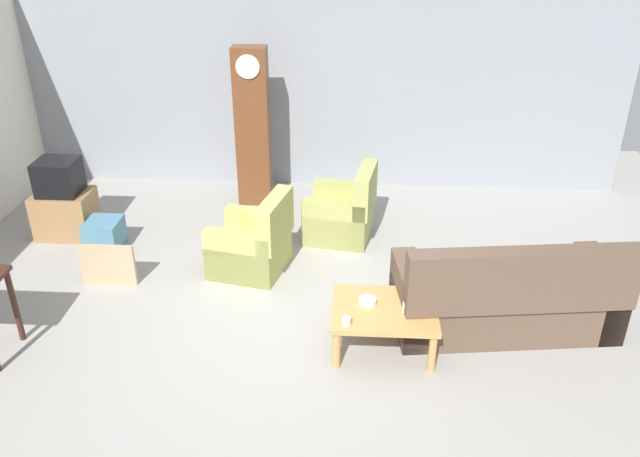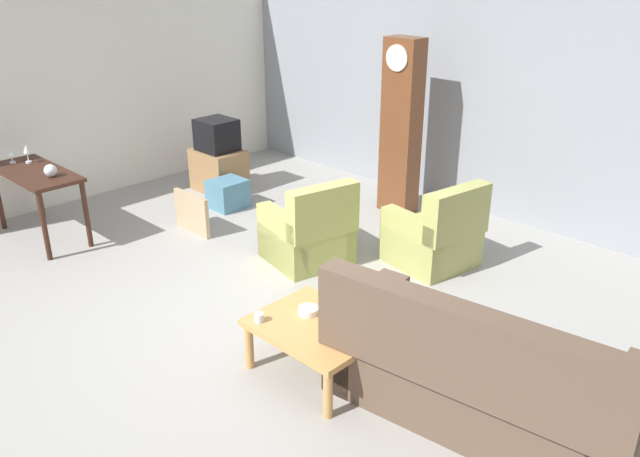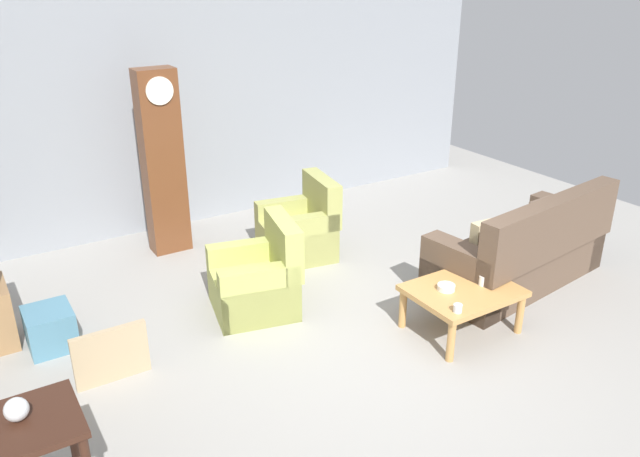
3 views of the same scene
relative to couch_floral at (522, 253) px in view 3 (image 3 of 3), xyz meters
The scene contains 13 objects.
ground_plane 2.00m from the couch_floral, behind, with size 10.40×10.40×0.00m, color #999691.
garage_door_wall 4.27m from the couch_floral, 118.81° to the left, with size 8.40×0.16×3.20m, color gray.
couch_floral is the anchor object (origin of this frame).
armchair_olive_near 2.78m from the couch_floral, 159.22° to the left, with size 0.94×0.92×0.92m.
armchair_olive_far 2.46m from the couch_floral, 131.16° to the left, with size 0.90×0.88×0.92m.
coffee_table_wood 1.23m from the couch_floral, 163.70° to the right, with size 0.96×0.76×0.43m.
grandfather_clock 4.07m from the couch_floral, 135.30° to the left, with size 0.44×0.30×2.13m.
framed_picture_leaning 4.17m from the couch_floral, behind, with size 0.60×0.05×0.47m, color tan.
storage_box_blue 4.66m from the couch_floral, 162.86° to the left, with size 0.39×0.44×0.36m, color teal.
glass_dome_cloche 4.96m from the couch_floral, behind, with size 0.14×0.14×0.14m, color silver.
cup_white_porcelain 1.06m from the couch_floral, 158.17° to the right, with size 0.08×0.08×0.09m, color white.
cup_blue_rimmed 1.65m from the couch_floral, 157.55° to the right, with size 0.08×0.08×0.07m, color silver.
bowl_white_stacked 1.37m from the couch_floral, 167.96° to the right, with size 0.16×0.16×0.05m, color white.
Camera 3 is at (-2.98, -3.89, 3.15)m, focal length 35.14 mm.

